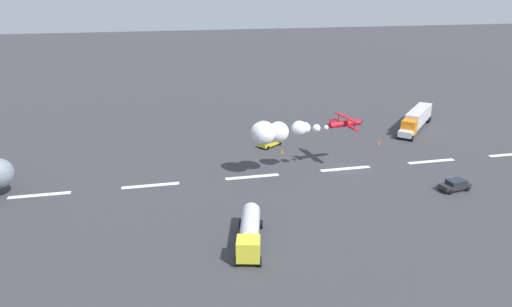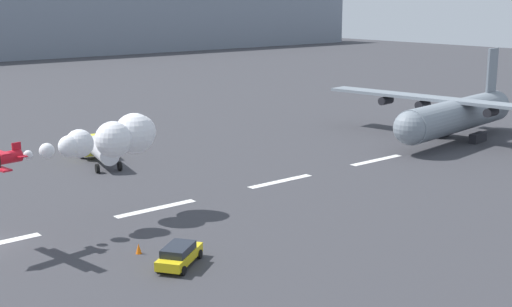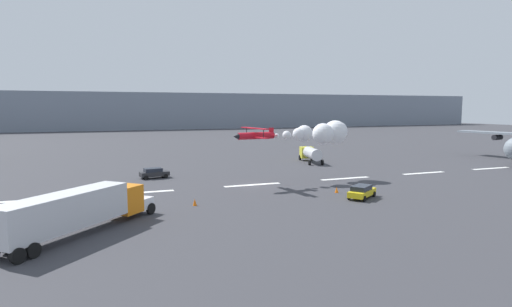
# 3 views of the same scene
# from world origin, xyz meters

# --- Properties ---
(runway_stripe_5) EXTENTS (8.00, 0.90, 0.01)m
(runway_stripe_5) POSITION_xyz_m (14.69, 0.00, 0.01)
(runway_stripe_5) COLOR white
(runway_stripe_5) RESTS_ON ground
(runway_stripe_6) EXTENTS (8.00, 0.90, 0.01)m
(runway_stripe_6) POSITION_xyz_m (29.37, 0.00, 0.01)
(runway_stripe_6) COLOR white
(runway_stripe_6) RESTS_ON ground
(runway_stripe_7) EXTENTS (8.00, 0.90, 0.01)m
(runway_stripe_7) POSITION_xyz_m (44.06, 0.00, 0.01)
(runway_stripe_7) COLOR white
(runway_stripe_7) RESTS_ON ground
(cargo_transport_plane) EXTENTS (25.53, 37.73, 11.41)m
(cargo_transport_plane) POSITION_xyz_m (59.31, 0.69, 3.50)
(cargo_transport_plane) COLOR gray
(cargo_transport_plane) RESTS_ON ground
(stunt_biplane_red) EXTENTS (18.33, 7.10, 3.47)m
(stunt_biplane_red) POSITION_xyz_m (11.00, 0.12, 6.85)
(stunt_biplane_red) COLOR red
(fuel_tanker_truck) EXTENTS (4.70, 9.27, 2.90)m
(fuel_tanker_truck) POSITION_xyz_m (18.80, 18.37, 1.74)
(fuel_tanker_truck) COLOR yellow
(fuel_tanker_truck) RESTS_ON ground
(followme_car_yellow) EXTENTS (4.81, 4.10, 1.52)m
(followme_car_yellow) POSITION_xyz_m (8.78, -12.57, 0.81)
(followme_car_yellow) COLOR yellow
(followme_car_yellow) RESTS_ON ground
(traffic_cone_far) EXTENTS (0.44, 0.44, 0.75)m
(traffic_cone_far) POSITION_xyz_m (7.81, -8.74, 0.38)
(traffic_cone_far) COLOR orange
(traffic_cone_far) RESTS_ON ground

